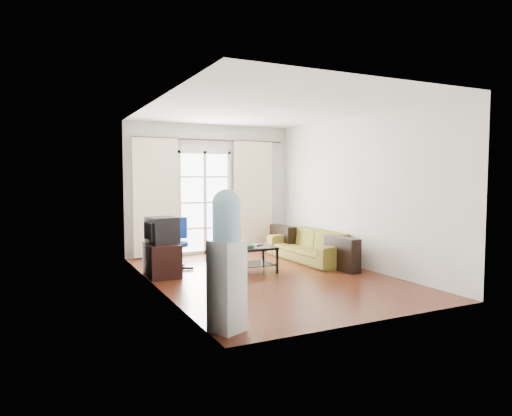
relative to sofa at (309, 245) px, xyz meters
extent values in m
plane|color=#592715|center=(-1.37, -0.86, -0.29)|extent=(5.20, 5.20, 0.00)
plane|color=white|center=(-1.37, -0.86, 2.41)|extent=(5.20, 5.20, 0.00)
cube|color=silver|center=(-1.37, 1.74, 1.06)|extent=(3.60, 0.02, 2.70)
cube|color=silver|center=(-1.37, -3.46, 1.06)|extent=(3.60, 0.02, 2.70)
cube|color=silver|center=(-3.17, -0.86, 1.06)|extent=(0.02, 5.20, 2.70)
cube|color=silver|center=(0.43, -0.86, 1.06)|extent=(0.02, 5.20, 2.70)
cube|color=white|center=(-1.52, 1.70, 0.78)|extent=(1.01, 0.02, 2.04)
cube|color=white|center=(-1.52, 1.68, 0.78)|extent=(1.16, 0.06, 2.15)
cylinder|color=#4C3F2D|center=(-1.37, 1.64, 2.09)|extent=(3.30, 0.04, 0.04)
cube|color=#FFF2CD|center=(-2.57, 1.62, 0.91)|extent=(0.90, 0.07, 2.35)
cube|color=#FFF2CD|center=(-0.42, 1.62, 0.91)|extent=(0.90, 0.07, 2.35)
cube|color=#A09FA2|center=(-0.57, 1.64, 0.04)|extent=(0.64, 0.12, 0.64)
imported|color=brown|center=(0.00, 0.00, 0.00)|extent=(2.03, 0.85, 0.59)
cube|color=silver|center=(-1.62, -0.44, 0.14)|extent=(1.11, 0.67, 0.01)
cube|color=black|center=(-1.62, -0.44, -0.16)|extent=(1.05, 0.60, 0.01)
cube|color=black|center=(-2.15, -0.70, -0.08)|extent=(0.04, 0.04, 0.44)
cube|color=black|center=(-1.12, -0.75, -0.08)|extent=(0.04, 0.04, 0.44)
cube|color=black|center=(-2.13, -0.14, -0.08)|extent=(0.04, 0.04, 0.44)
cube|color=black|center=(-1.10, -0.18, -0.08)|extent=(0.04, 0.04, 0.44)
imported|color=#369452|center=(-1.56, -0.59, 0.18)|extent=(0.25, 0.25, 0.05)
imported|color=#B01522|center=(-1.80, -0.39, 0.16)|extent=(0.30, 0.32, 0.02)
cube|color=black|center=(-1.29, -0.45, 0.16)|extent=(0.14, 0.11, 0.02)
cube|color=black|center=(-2.90, -0.08, -0.03)|extent=(0.50, 0.74, 0.53)
cube|color=black|center=(-2.88, -0.04, 0.45)|extent=(0.50, 0.53, 0.43)
cube|color=#0C19E5|center=(-2.66, 0.00, 0.45)|extent=(0.08, 0.37, 0.31)
cube|color=black|center=(-3.06, -0.07, 0.45)|extent=(0.18, 0.33, 0.28)
cylinder|color=black|center=(-2.56, 0.29, -0.07)|extent=(0.05, 0.05, 0.46)
cylinder|color=navy|center=(-2.56, 0.29, 0.15)|extent=(0.44, 0.44, 0.07)
cube|color=navy|center=(-2.48, 0.47, 0.42)|extent=(0.34, 0.19, 0.38)
cube|color=white|center=(-2.97, -3.02, 0.19)|extent=(0.40, 0.40, 0.96)
cylinder|color=#9BD4F0|center=(-2.97, -3.02, 0.86)|extent=(0.29, 0.29, 0.38)
sphere|color=#9BD4F0|center=(-2.97, -3.02, 1.05)|extent=(0.29, 0.29, 0.29)
cube|color=black|center=(-2.83, -2.95, 0.52)|extent=(0.09, 0.13, 0.10)
camera|label=1|loc=(-4.76, -7.36, 1.33)|focal=32.00mm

